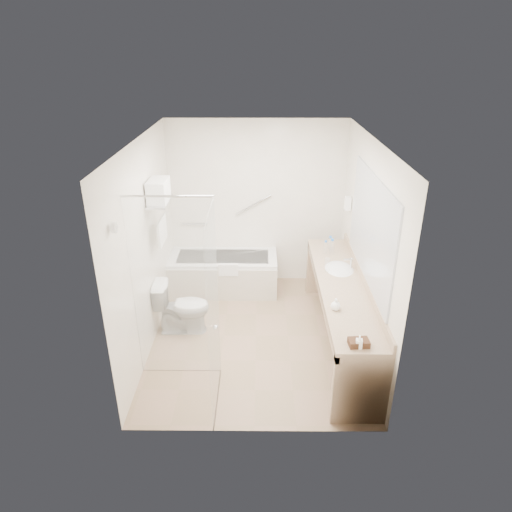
{
  "coord_description": "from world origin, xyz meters",
  "views": [
    {
      "loc": [
        0.04,
        -4.91,
        3.44
      ],
      "look_at": [
        0.0,
        0.3,
        1.0
      ],
      "focal_mm": 32.0,
      "sensor_mm": 36.0,
      "label": 1
    }
  ],
  "objects_px": {
    "vanity_counter": "(341,299)",
    "amenity_basket": "(359,343)",
    "bathtub": "(224,273)",
    "water_bottle_left": "(332,247)",
    "toilet": "(182,307)"
  },
  "relations": [
    {
      "from": "toilet",
      "to": "amenity_basket",
      "type": "bearing_deg",
      "value": -129.19
    },
    {
      "from": "vanity_counter",
      "to": "water_bottle_left",
      "type": "distance_m",
      "value": 0.9
    },
    {
      "from": "vanity_counter",
      "to": "toilet",
      "type": "relative_size",
      "value": 3.83
    },
    {
      "from": "water_bottle_left",
      "to": "vanity_counter",
      "type": "bearing_deg",
      "value": -89.59
    },
    {
      "from": "vanity_counter",
      "to": "toilet",
      "type": "xyz_separation_m",
      "value": [
        -1.97,
        0.28,
        -0.3
      ]
    },
    {
      "from": "vanity_counter",
      "to": "water_bottle_left",
      "type": "xyz_separation_m",
      "value": [
        -0.01,
        0.85,
        0.31
      ]
    },
    {
      "from": "vanity_counter",
      "to": "amenity_basket",
      "type": "bearing_deg",
      "value": -92.03
    },
    {
      "from": "vanity_counter",
      "to": "water_bottle_left",
      "type": "relative_size",
      "value": 12.11
    },
    {
      "from": "water_bottle_left",
      "to": "amenity_basket",
      "type": "bearing_deg",
      "value": -91.03
    },
    {
      "from": "bathtub",
      "to": "vanity_counter",
      "type": "bearing_deg",
      "value": -42.35
    },
    {
      "from": "bathtub",
      "to": "toilet",
      "type": "relative_size",
      "value": 2.27
    },
    {
      "from": "vanity_counter",
      "to": "amenity_basket",
      "type": "xyz_separation_m",
      "value": [
        -0.04,
        -1.21,
        0.24
      ]
    },
    {
      "from": "bathtub",
      "to": "amenity_basket",
      "type": "distance_m",
      "value": 3.06
    },
    {
      "from": "bathtub",
      "to": "toilet",
      "type": "height_order",
      "value": "toilet"
    },
    {
      "from": "vanity_counter",
      "to": "toilet",
      "type": "bearing_deg",
      "value": 171.92
    }
  ]
}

